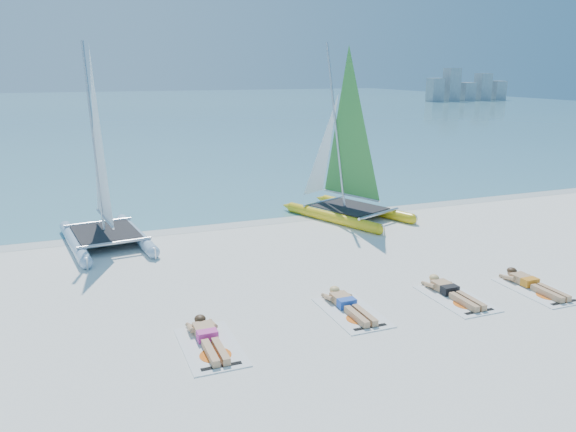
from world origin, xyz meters
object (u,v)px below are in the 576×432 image
Objects in this scene: towel_a at (211,347)px; sunbather_a at (208,337)px; sunbather_c at (451,291)px; towel_d at (537,290)px; sunbather_b at (348,304)px; sunbather_d at (531,283)px; towel_b at (352,312)px; towel_c at (456,298)px; catamaran_yellow at (341,162)px; catamaran_blue at (101,184)px.

sunbather_a is (0.00, 0.19, 0.11)m from towel_a.
sunbather_c reaches higher than towel_d.
sunbather_b is 2.45m from sunbather_c.
sunbather_c is 1.00× the size of sunbather_d.
towel_c is at bearing -4.34° from towel_b.
sunbather_d is (4.43, -0.28, 0.11)m from towel_b.
catamaran_yellow is at bearing 50.05° from towel_a.
catamaran_yellow is 3.40× the size of sunbather_b.
towel_d is (1.13, -7.67, -1.84)m from catamaran_yellow.
towel_a is 1.00× the size of towel_d.
towel_c is at bearing 177.36° from sunbather_d.
towel_b is 4.46m from towel_d.
towel_b is 0.22m from sunbather_b.
sunbather_d is at bearing 90.00° from towel_d.
catamaran_blue is 11.51m from towel_d.
towel_b is at bearing 173.96° from towel_d.
towel_a is 5.49m from towel_c.
catamaran_yellow is 3.17× the size of towel_d.
sunbather_a is 3.05m from towel_b.
towel_b is at bearing -64.34° from catamaran_blue.
catamaran_blue is 3.13× the size of towel_a.
sunbather_b and sunbather_d have the same top height.
catamaran_yellow is 3.40× the size of sunbather_c.
sunbather_b is at bearing 10.68° from towel_a.
catamaran_yellow is 7.96m from towel_d.
towel_d is (8.77, -7.26, -1.72)m from catamaran_blue.
catamaran_blue is 0.99× the size of catamaran_yellow.
towel_a is at bearing -90.00° from sunbather_a.
sunbather_c is 2.01m from sunbather_d.
catamaran_blue is at bearing 122.55° from towel_b.
catamaran_yellow is 7.75m from sunbather_d.
sunbather_c is (6.78, -6.79, -1.61)m from catamaran_blue.
towel_a is at bearing -177.95° from towel_c.
sunbather_d is at bearing -3.58° from towel_b.
towel_c is 1.07× the size of sunbather_c.
sunbather_d is at bearing -8.11° from sunbather_c.
catamaran_yellow is 3.40× the size of sunbather_d.
towel_a is 1.00× the size of towel_b.
towel_c is (5.48, 0.00, -0.11)m from sunbather_a.
sunbather_d is (1.99, -0.09, 0.11)m from towel_c.
sunbather_c reaches higher than towel_b.
sunbather_c is at bearing 90.00° from towel_c.
sunbather_d reaches higher than towel_d.
catamaran_blue is 11.38m from sunbather_d.
sunbather_a is at bearing 90.00° from towel_a.
sunbather_d is at bearing -103.25° from catamaran_yellow.
sunbather_c is 0.93× the size of towel_d.
sunbather_b reaches higher than towel_d.
towel_b is (3.04, 0.19, -0.11)m from sunbather_a.
towel_c is at bearing -52.73° from catamaran_blue.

